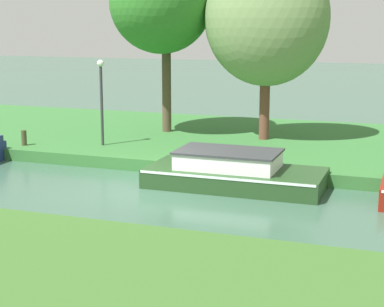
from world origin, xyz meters
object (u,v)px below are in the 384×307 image
(willow_tree_left, at_px, (161,3))
(mooring_post_far, at_px, (24,138))
(forest_barge, at_px, (233,172))
(lamp_post, at_px, (101,92))
(willow_tree_centre, at_px, (266,19))

(willow_tree_left, distance_m, mooring_post_far, 7.19)
(forest_barge, height_order, mooring_post_far, forest_barge)
(lamp_post, bearing_deg, willow_tree_left, 70.39)
(willow_tree_centre, height_order, mooring_post_far, willow_tree_centre)
(willow_tree_left, bearing_deg, willow_tree_centre, 1.18)
(willow_tree_left, relative_size, lamp_post, 2.32)
(forest_barge, distance_m, mooring_post_far, 8.32)
(willow_tree_left, xyz_separation_m, mooring_post_far, (-3.67, -3.99, -4.73))
(willow_tree_left, bearing_deg, lamp_post, -109.61)
(lamp_post, bearing_deg, mooring_post_far, -159.21)
(lamp_post, height_order, mooring_post_far, lamp_post)
(lamp_post, relative_size, mooring_post_far, 5.55)
(willow_tree_centre, bearing_deg, mooring_post_far, -152.17)
(forest_barge, bearing_deg, mooring_post_far, 168.94)
(mooring_post_far, bearing_deg, willow_tree_left, 47.40)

